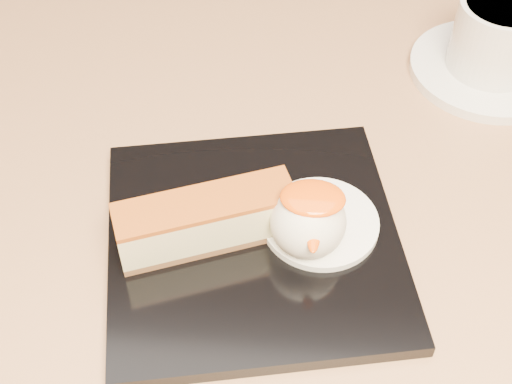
# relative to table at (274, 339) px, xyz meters

# --- Properties ---
(table) EXTENTS (0.80, 0.80, 0.72)m
(table) POSITION_rel_table_xyz_m (0.00, 0.00, 0.00)
(table) COLOR black
(table) RESTS_ON ground
(dessert_plate) EXTENTS (0.26, 0.26, 0.01)m
(dessert_plate) POSITION_rel_table_xyz_m (-0.02, -0.01, 0.16)
(dessert_plate) COLOR black
(dessert_plate) RESTS_ON table
(cheesecake) EXTENTS (0.14, 0.08, 0.04)m
(cheesecake) POSITION_rel_table_xyz_m (-0.05, -0.02, 0.19)
(cheesecake) COLOR brown
(cheesecake) RESTS_ON dessert_plate
(cream_smear) EXTENTS (0.09, 0.09, 0.01)m
(cream_smear) POSITION_rel_table_xyz_m (0.03, 0.00, 0.17)
(cream_smear) COLOR white
(cream_smear) RESTS_ON dessert_plate
(ice_cream_scoop) EXTENTS (0.06, 0.06, 0.06)m
(ice_cream_scoop) POSITION_rel_table_xyz_m (0.02, -0.02, 0.19)
(ice_cream_scoop) COLOR white
(ice_cream_scoop) RESTS_ON cream_smear
(mango_sauce) EXTENTS (0.05, 0.04, 0.01)m
(mango_sauce) POSITION_rel_table_xyz_m (0.02, -0.01, 0.22)
(mango_sauce) COLOR #FF5608
(mango_sauce) RESTS_ON ice_cream_scoop
(mint_sprig) EXTENTS (0.03, 0.02, 0.00)m
(mint_sprig) POSITION_rel_table_xyz_m (0.00, 0.03, 0.17)
(mint_sprig) COLOR green
(mint_sprig) RESTS_ON cream_smear
(saucer) EXTENTS (0.15, 0.15, 0.01)m
(saucer) POSITION_rel_table_xyz_m (0.19, 0.22, 0.16)
(saucer) COLOR white
(saucer) RESTS_ON table
(coffee_cup) EXTENTS (0.11, 0.08, 0.07)m
(coffee_cup) POSITION_rel_table_xyz_m (0.19, 0.22, 0.20)
(coffee_cup) COLOR white
(coffee_cup) RESTS_ON saucer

